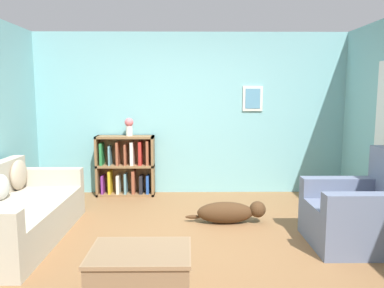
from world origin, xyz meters
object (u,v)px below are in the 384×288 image
object	(u,v)px
recliner_chair	(363,213)
vase	(129,126)
couch	(11,215)
coffee_table	(141,276)
bookshelf	(126,167)
dog	(230,212)

from	to	relation	value
recliner_chair	vase	bearing A→B (deg)	143.83
couch	coffee_table	xyz separation A→B (m)	(1.60, -1.32, -0.06)
bookshelf	dog	xyz separation A→B (m)	(1.52, -1.37, -0.32)
bookshelf	dog	world-z (taller)	bookshelf
coffee_table	vase	distance (m)	3.38
bookshelf	dog	bearing A→B (deg)	-41.97
couch	bookshelf	world-z (taller)	bookshelf
couch	bookshelf	xyz separation A→B (m)	(0.97, 1.91, 0.17)
bookshelf	coffee_table	distance (m)	3.29
recliner_chair	dog	distance (m)	1.54
recliner_chair	coffee_table	bearing A→B (deg)	-152.82
coffee_table	vase	world-z (taller)	vase
coffee_table	dog	world-z (taller)	coffee_table
coffee_table	recliner_chair	bearing A→B (deg)	27.18
bookshelf	coffee_table	bearing A→B (deg)	-78.98
couch	dog	xyz separation A→B (m)	(2.50, 0.54, -0.15)
recliner_chair	coffee_table	size ratio (longest dim) A/B	1.34
recliner_chair	dog	world-z (taller)	recliner_chair
bookshelf	coffee_table	world-z (taller)	bookshelf
bookshelf	coffee_table	xyz separation A→B (m)	(0.63, -3.22, -0.23)
couch	vase	xyz separation A→B (m)	(1.04, 1.89, 0.83)
bookshelf	recliner_chair	world-z (taller)	recliner_chair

